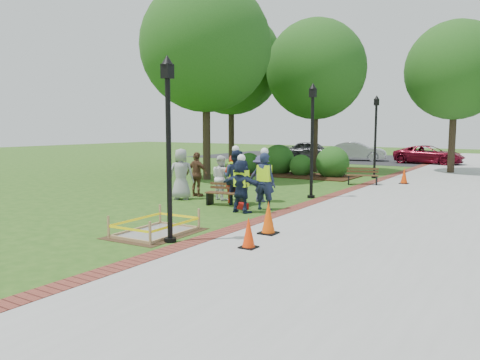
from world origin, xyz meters
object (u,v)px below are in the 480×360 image
Objects in this scene: bench_near at (226,199)px; hivis_worker_b at (264,179)px; wet_concrete_pad at (156,224)px; lamp_near at (168,135)px; cone_front at (249,234)px; hivis_worker_c at (236,176)px; hivis_worker_a at (241,184)px.

bench_near is 0.73× the size of hivis_worker_b.
lamp_near is (0.87, -0.45, 2.25)m from wet_concrete_pad.
cone_front is 2.87m from lamp_near.
hivis_worker_b is at bearing 82.04° from wet_concrete_pad.
wet_concrete_pad is 3.35× the size of cone_front.
hivis_worker_b is at bearing 92.94° from lamp_near.
hivis_worker_b is 1.36m from hivis_worker_c.
cone_front is at bearing -50.76° from bench_near.
wet_concrete_pad is at bearing 152.57° from lamp_near.
hivis_worker_b is at bearing 0.75° from bench_near.
lamp_near is at bearing -87.06° from hivis_worker_b.
hivis_worker_b is (-0.25, 4.87, -1.49)m from lamp_near.
cone_front is at bearing -64.47° from hivis_worker_b.
hivis_worker_a is (-2.46, 3.59, 0.57)m from cone_front.
wet_concrete_pad is 1.18× the size of hivis_worker_b.
hivis_worker_a is 1.50m from hivis_worker_c.
wet_concrete_pad is 1.63× the size of bench_near.
hivis_worker_c is at bearing 66.75° from bench_near.
wet_concrete_pad is at bearing -78.95° from bench_near.
hivis_worker_c reaches higher than hivis_worker_b.
hivis_worker_a is at bearing -50.19° from hivis_worker_c.
lamp_near is 4.39m from hivis_worker_a.
hivis_worker_c is (-3.42, 4.74, 0.66)m from cone_front.
lamp_near is 5.10m from hivis_worker_b.
hivis_worker_a is at bearing 98.52° from lamp_near.
bench_near is at bearing 109.60° from lamp_near.
cone_front is at bearing 0.40° from wet_concrete_pad.
lamp_near reaches higher than bench_near.
hivis_worker_b reaches higher than bench_near.
bench_near is 5.61m from lamp_near.
wet_concrete_pad is 1.30× the size of hivis_worker_a.
hivis_worker_c reaches higher than wet_concrete_pad.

